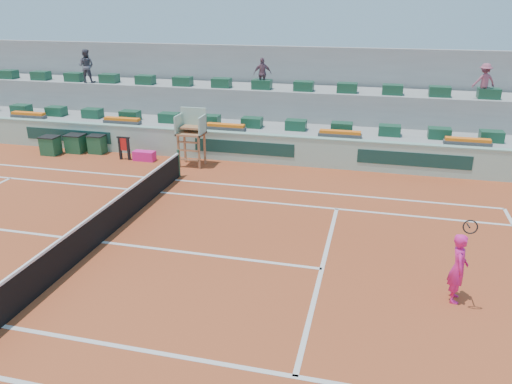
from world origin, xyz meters
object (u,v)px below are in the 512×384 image
umpire_chair (192,129)px  drink_cooler_a (97,144)px  player_bag (144,156)px  tennis_player (458,268)px

umpire_chair → drink_cooler_a: 5.01m
drink_cooler_a → player_bag: bearing=-11.8°
player_bag → tennis_player: (11.85, -8.19, 0.64)m
drink_cooler_a → tennis_player: 16.87m
umpire_chair → drink_cooler_a: size_ratio=2.86×
umpire_chair → drink_cooler_a: umpire_chair is taller
umpire_chair → tennis_player: 12.60m
player_bag → tennis_player: size_ratio=0.42×
umpire_chair → drink_cooler_a: (-4.85, 0.57, -1.12)m
player_bag → umpire_chair: (2.28, -0.03, 1.33)m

